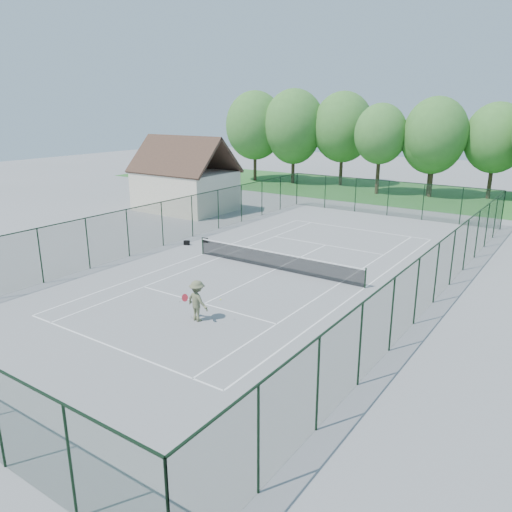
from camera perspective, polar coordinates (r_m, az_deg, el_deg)
The scene contains 10 objects.
ground at distance 28.95m, azimuth 2.24°, elevation -1.52°, with size 140.00×140.00×0.00m, color gray.
grass_far at distance 55.99m, azimuth 19.01°, elevation 6.52°, with size 80.00×16.00×0.01m, color #31732D.
court_lines at distance 28.95m, azimuth 2.24°, elevation -1.52°, with size 11.05×23.85×0.01m.
tennis_net at distance 28.78m, azimuth 2.26°, elevation -0.44°, with size 11.08×0.08×1.10m.
fence_enclosure at distance 28.50m, azimuth 2.28°, elevation 1.46°, with size 18.05×36.05×3.02m.
utility_building at distance 45.62m, azimuth -8.16°, elevation 9.08°, with size 8.60×6.27×6.63m.
tree_line_far at distance 55.34m, azimuth 19.61°, elevation 12.62°, with size 39.40×6.40×9.70m.
sports_bag_a at distance 34.29m, azimuth -7.93°, elevation 1.51°, with size 0.38×0.23×0.30m, color black.
sports_bag_b at distance 34.82m, azimuth -5.85°, elevation 1.81°, with size 0.38×0.23×0.30m, color black.
tennis_player at distance 22.00m, azimuth -6.72°, elevation -5.10°, with size 1.87×0.94×1.85m.
Camera 1 is at (14.63, -23.29, 9.07)m, focal length 35.00 mm.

